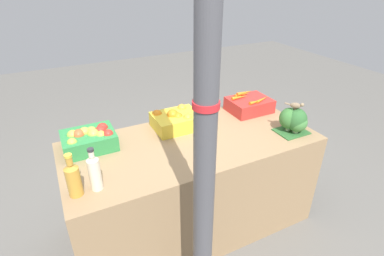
{
  "coord_description": "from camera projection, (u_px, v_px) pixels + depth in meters",
  "views": [
    {
      "loc": [
        -0.8,
        -1.6,
        1.83
      ],
      "look_at": [
        0.0,
        0.0,
        0.87
      ],
      "focal_mm": 28.0,
      "sensor_mm": 36.0,
      "label": 1
    }
  ],
  "objects": [
    {
      "name": "ground_plane",
      "position": [
        192.0,
        221.0,
        2.44
      ],
      "size": [
        10.0,
        10.0,
        0.0
      ],
      "primitive_type": "plane",
      "color": "#605E59"
    },
    {
      "name": "market_table",
      "position": [
        192.0,
        184.0,
        2.26
      ],
      "size": [
        1.75,
        0.8,
        0.77
      ],
      "primitive_type": "cube",
      "color": "#937551",
      "rests_on": "ground_plane"
    },
    {
      "name": "support_pole",
      "position": [
        205.0,
        126.0,
        1.23
      ],
      "size": [
        0.11,
        0.11,
        2.51
      ],
      "color": "#4C4C51",
      "rests_on": "ground_plane"
    },
    {
      "name": "apple_crate",
      "position": [
        89.0,
        138.0,
        1.97
      ],
      "size": [
        0.34,
        0.27,
        0.15
      ],
      "color": "#2D8442",
      "rests_on": "market_table"
    },
    {
      "name": "orange_crate",
      "position": [
        176.0,
        120.0,
        2.22
      ],
      "size": [
        0.34,
        0.27,
        0.15
      ],
      "color": "gold",
      "rests_on": "market_table"
    },
    {
      "name": "carrot_crate",
      "position": [
        249.0,
        104.0,
        2.48
      ],
      "size": [
        0.34,
        0.27,
        0.15
      ],
      "color": "red",
      "rests_on": "market_table"
    },
    {
      "name": "broccoli_pile",
      "position": [
        295.0,
        120.0,
        2.14
      ],
      "size": [
        0.24,
        0.19,
        0.19
      ],
      "color": "#2D602D",
      "rests_on": "market_table"
    },
    {
      "name": "juice_bottle_amber",
      "position": [
        73.0,
        179.0,
        1.54
      ],
      "size": [
        0.07,
        0.07,
        0.25
      ],
      "color": "gold",
      "rests_on": "market_table"
    },
    {
      "name": "juice_bottle_cloudy",
      "position": [
        95.0,
        172.0,
        1.58
      ],
      "size": [
        0.06,
        0.06,
        0.25
      ],
      "color": "beige",
      "rests_on": "market_table"
    },
    {
      "name": "sparrow_bird",
      "position": [
        296.0,
        105.0,
        2.07
      ],
      "size": [
        0.1,
        0.11,
        0.05
      ],
      "rotation": [
        0.0,
        0.0,
        -0.84
      ],
      "color": "#4C3D2D",
      "rests_on": "broccoli_pile"
    }
  ]
}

